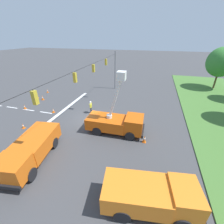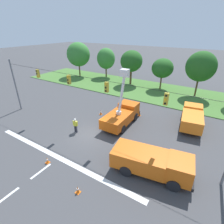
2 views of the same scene
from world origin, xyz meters
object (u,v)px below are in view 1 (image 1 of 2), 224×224
Objects in this scene: tree_far_west at (221,62)px; traffic_cone_mid_right at (53,111)px; utility_truck_support_near at (30,149)px; traffic_cone_lane_edge_b at (25,107)px; traffic_cone_far_right at (141,122)px; traffic_cone_far_left at (23,126)px; utility_truck_support_far at (151,195)px; traffic_cone_foreground_right at (42,98)px; traffic_cone_lane_edge_a at (144,139)px; traffic_cone_mid_left at (47,91)px; traffic_cone_centre_line at (37,96)px; traffic_cone_foreground_left at (128,115)px; utility_truck_bucket_lift at (117,122)px; road_worker at (91,106)px.

tree_far_west is 31.15m from traffic_cone_mid_right.
utility_truck_support_near is 11.80m from traffic_cone_lane_edge_b.
traffic_cone_lane_edge_b is (-8.09, -8.56, -0.84)m from utility_truck_support_near.
traffic_cone_far_left is at bearing -70.27° from traffic_cone_far_right.
utility_truck_support_far is at bearing 55.16° from traffic_cone_mid_right.
traffic_cone_foreground_right is 16.97m from traffic_cone_far_right.
traffic_cone_foreground_right is 1.25× the size of traffic_cone_far_left.
traffic_cone_lane_edge_a is at bearing -29.29° from tree_far_west.
traffic_cone_mid_left reaches higher than traffic_cone_centre_line.
traffic_cone_foreground_right is at bearing -97.34° from traffic_cone_foreground_left.
traffic_cone_mid_right is (18.13, -24.86, -4.88)m from tree_far_west.
utility_truck_support_near is at bearing 33.24° from traffic_cone_mid_left.
traffic_cone_mid_left is at bearing -138.33° from traffic_cone_mid_right.
utility_truck_bucket_lift is 11.14× the size of traffic_cone_mid_right.
traffic_cone_lane_edge_a is (4.70, 2.48, 0.08)m from traffic_cone_foreground_left.
traffic_cone_centre_line is (-13.58, -19.78, -0.88)m from utility_truck_support_far.
tree_far_west is at bearing 144.65° from traffic_cone_far_right.
traffic_cone_foreground_left is 16.60m from traffic_cone_centre_line.
traffic_cone_far_left is at bearing -109.33° from utility_truck_support_far.
tree_far_west is 22.51m from traffic_cone_foreground_left.
traffic_cone_foreground_left is 1.05× the size of traffic_cone_far_right.
traffic_cone_foreground_right is 3.64m from traffic_cone_lane_edge_b.
traffic_cone_lane_edge_b is (-3.00, -17.66, -0.07)m from traffic_cone_lane_edge_a.
utility_truck_bucket_lift is at bearing 135.77° from utility_truck_support_near.
traffic_cone_foreground_right is 8.68m from traffic_cone_far_left.
traffic_cone_far_right is (-0.41, 16.92, -0.02)m from traffic_cone_lane_edge_b.
traffic_cone_lane_edge_a reaches higher than traffic_cone_far_left.
traffic_cone_foreground_left is (-9.79, 6.62, -0.85)m from utility_truck_support_near.
traffic_cone_mid_left is (-5.27, -16.49, -0.03)m from traffic_cone_foreground_left.
utility_truck_support_far reaches higher than traffic_cone_lane_edge_b.
utility_truck_support_near is 15.69m from traffic_cone_centre_line.
utility_truck_support_far is 7.38× the size of traffic_cone_lane_edge_a.
utility_truck_bucket_lift reaches higher than traffic_cone_far_right.
traffic_cone_lane_edge_b is (1.71, -15.18, 0.01)m from traffic_cone_foreground_left.
utility_truck_bucket_lift is 8.48m from utility_truck_support_far.
utility_truck_bucket_lift is 8.24× the size of traffic_cone_lane_edge_a.
utility_truck_support_far is 9.63× the size of traffic_cone_mid_left.
traffic_cone_lane_edge_a is at bearing 62.27° from traffic_cone_mid_left.
traffic_cone_lane_edge_a is at bearing 12.28° from traffic_cone_far_right.
traffic_cone_foreground_left is 0.87× the size of traffic_cone_foreground_right.
traffic_cone_far_left is at bearing 41.89° from traffic_cone_lane_edge_b.
traffic_cone_lane_edge_b is 1.06× the size of traffic_cone_far_right.
traffic_cone_mid_right is 13.29m from traffic_cone_lane_edge_a.
traffic_cone_centre_line is at bearing -110.69° from traffic_cone_lane_edge_a.
traffic_cone_foreground_right is (-5.62, -14.23, -0.93)m from utility_truck_bucket_lift.
traffic_cone_mid_right is at bearing -75.43° from road_worker.
road_worker is at bearing 64.10° from traffic_cone_mid_left.
traffic_cone_mid_right is (-8.25, -3.81, -0.89)m from utility_truck_support_near.
utility_truck_support_near is 10.79× the size of traffic_cone_mid_left.
utility_truck_support_far is at bearing 38.17° from road_worker.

